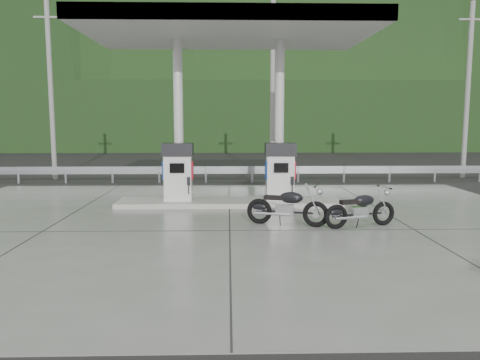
{
  "coord_description": "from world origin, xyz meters",
  "views": [
    {
      "loc": [
        -0.03,
        -12.05,
        2.65
      ],
      "look_at": [
        0.3,
        1.0,
        1.0
      ],
      "focal_mm": 35.0,
      "sensor_mm": 36.0,
      "label": 1
    }
  ],
  "objects_px": {
    "gas_pump_left": "(178,172)",
    "motorcycle_right": "(360,210)",
    "gas_pump_right": "(280,172)",
    "motorcycle_left": "(287,207)"
  },
  "relations": [
    {
      "from": "gas_pump_right",
      "to": "motorcycle_right",
      "type": "height_order",
      "value": "gas_pump_right"
    },
    {
      "from": "gas_pump_left",
      "to": "motorcycle_right",
      "type": "xyz_separation_m",
      "value": [
        4.86,
        -3.18,
        -0.62
      ]
    },
    {
      "from": "gas_pump_left",
      "to": "motorcycle_left",
      "type": "distance_m",
      "value": 4.28
    },
    {
      "from": "gas_pump_right",
      "to": "motorcycle_right",
      "type": "bearing_deg",
      "value": -62.38
    },
    {
      "from": "gas_pump_right",
      "to": "motorcycle_left",
      "type": "height_order",
      "value": "gas_pump_right"
    },
    {
      "from": "motorcycle_right",
      "to": "motorcycle_left",
      "type": "bearing_deg",
      "value": 156.16
    },
    {
      "from": "gas_pump_left",
      "to": "motorcycle_right",
      "type": "relative_size",
      "value": 0.98
    },
    {
      "from": "gas_pump_left",
      "to": "gas_pump_right",
      "type": "xyz_separation_m",
      "value": [
        3.2,
        0.0,
        0.0
      ]
    },
    {
      "from": "motorcycle_left",
      "to": "gas_pump_left",
      "type": "bearing_deg",
      "value": 153.68
    },
    {
      "from": "gas_pump_left",
      "to": "gas_pump_right",
      "type": "relative_size",
      "value": 1.0
    }
  ]
}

